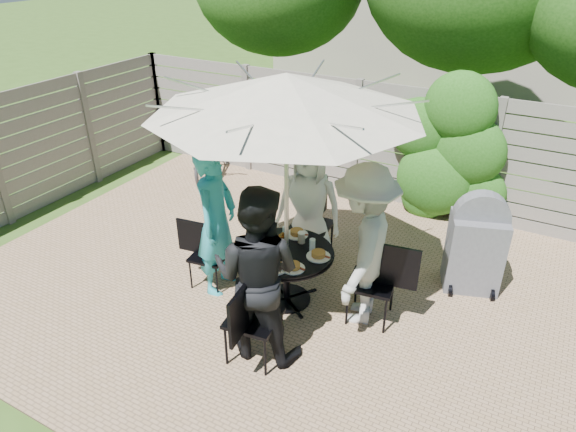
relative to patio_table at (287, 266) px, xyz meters
The scene contains 23 objects.
patio_table is the anchor object (origin of this frame).
umbrella 1.93m from the patio_table, 135.45° to the left, with size 3.08×3.08×2.59m.
chair_back 0.98m from the patio_table, 99.60° to the left, with size 0.49×0.71×0.98m.
person_back 0.90m from the patio_table, 99.72° to the left, with size 0.81×0.53×1.66m, color silver.
chair_left 0.99m from the patio_table, behind, with size 0.62×0.45×0.83m.
person_left 0.93m from the patio_table, behind, with size 0.64×0.42×1.76m, color #2AA3B6.
chair_front 0.98m from the patio_table, 80.32° to the right, with size 0.53×0.74×0.98m.
person_front 0.94m from the patio_table, 80.28° to the right, with size 0.88×0.69×1.81m, color black.
chair_right 0.98m from the patio_table, ahead, with size 0.73×0.53×0.97m.
person_right 0.93m from the patio_table, ahead, with size 1.16×0.67×1.79m, color #AEAEA9.
plate_back 0.43m from the patio_table, 99.72° to the left, with size 0.26×0.26×0.06m.
plate_left 0.43m from the patio_table, behind, with size 0.26×0.26×0.06m.
plate_front 0.43m from the patio_table, 80.28° to the right, with size 0.26×0.26×0.06m.
plate_right 0.43m from the patio_table, ahead, with size 0.26×0.26×0.06m.
plate_extra 0.42m from the patio_table, 49.31° to the right, with size 0.24×0.24×0.06m.
glass_back 0.39m from the patio_table, 121.72° to the left, with size 0.07×0.07×0.14m, color silver.
glass_left 0.39m from the patio_table, 148.28° to the right, with size 0.07×0.07×0.14m, color silver.
glass_front 0.39m from the patio_table, 58.28° to the right, with size 0.07×0.07×0.14m, color silver.
glass_right 0.39m from the patio_table, 31.72° to the left, with size 0.07×0.07×0.14m, color silver.
syrup_jug 0.29m from the patio_table, 149.92° to the left, with size 0.09×0.09×0.16m, color #59280C.
coffee_cup 0.36m from the patio_table, 75.28° to the left, with size 0.08×0.08×0.12m, color #C6B293.
bicycle 3.87m from the patio_table, 138.00° to the left, with size 0.64×1.83×0.96m, color #333338.
bbq_grill 2.18m from the patio_table, 36.13° to the left, with size 0.72×0.63×1.24m.
Camera 1 is at (2.70, -4.11, 3.67)m, focal length 32.00 mm.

